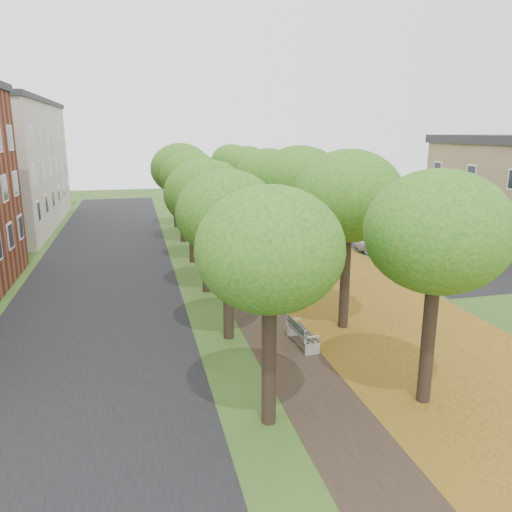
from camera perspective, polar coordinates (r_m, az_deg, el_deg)
ground at (r=15.28m, az=9.81°, el=-17.11°), size 120.00×120.00×0.00m
street_asphalt at (r=28.11m, az=-17.29°, el=-2.81°), size 8.00×70.00×0.01m
footpath at (r=28.56m, az=-2.12°, el=-1.89°), size 3.20×70.00×0.01m
leaf_verge at (r=29.92m, az=7.30°, el=-1.26°), size 7.50×70.00×0.01m
parking_lot at (r=34.64m, az=19.96°, el=0.11°), size 9.00×16.00×0.01m
tree_row_west at (r=27.25m, az=-6.80°, el=8.14°), size 3.87×33.87×6.77m
tree_row_east at (r=28.23m, az=3.02°, el=8.42°), size 3.87×33.87×6.77m
bench at (r=19.05m, az=5.20°, el=-8.74°), size 0.70×2.03×0.94m
car_silver at (r=30.04m, az=20.05°, el=-0.59°), size 4.20×1.95×1.39m
car_red at (r=30.78m, az=19.75°, el=-0.19°), size 4.47×2.06×1.42m
car_grey at (r=33.55m, az=18.54°, el=1.14°), size 5.48×2.64×1.54m
car_white at (r=34.65m, az=15.05°, el=1.56°), size 4.96×3.24×1.27m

